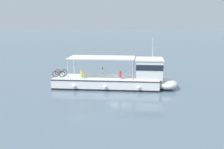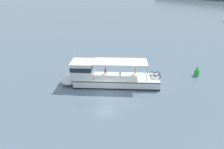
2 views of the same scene
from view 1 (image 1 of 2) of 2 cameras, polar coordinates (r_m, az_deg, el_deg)
The scene contains 2 objects.
ground_plane at distance 32.46m, azimuth 1.48°, elevation -1.60°, with size 400.00×400.00×0.00m, color slate.
ferry_main at distance 29.71m, azimuth 1.95°, elevation -0.77°, with size 8.74×12.66×5.32m.
Camera 1 is at (-28.96, 12.89, 6.97)m, focal length 46.22 mm.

